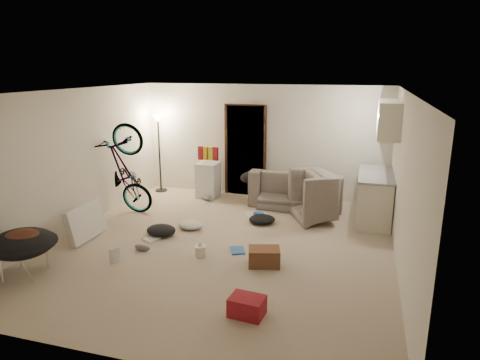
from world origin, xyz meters
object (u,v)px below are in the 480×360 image
(sofa, at_px, (297,193))
(drink_case_b, at_px, (247,306))
(floor_lamp, at_px, (159,137))
(armchair, at_px, (329,201))
(mini_fridge, at_px, (208,180))
(tv_box, at_px, (86,222))
(bicycle, at_px, (126,190))
(kitchen_counter, at_px, (374,198))
(juicer, at_px, (200,250))
(drink_case_a, at_px, (264,257))
(saucer_chair, at_px, (23,249))

(sofa, distance_m, drink_case_b, 4.33)
(floor_lamp, distance_m, armchair, 4.19)
(floor_lamp, xyz_separation_m, sofa, (3.27, -0.20, -1.03))
(sofa, xyz_separation_m, mini_fridge, (-2.03, 0.10, 0.11))
(tv_box, bearing_deg, armchair, 29.74)
(bicycle, xyz_separation_m, drink_case_b, (3.27, -2.84, -0.38))
(kitchen_counter, distance_m, mini_fridge, 3.63)
(bicycle, relative_size, drink_case_b, 4.65)
(floor_lamp, height_order, juicer, floor_lamp)
(armchair, relative_size, drink_case_a, 2.29)
(kitchen_counter, bearing_deg, bicycle, -167.72)
(armchair, height_order, drink_case_b, armchair)
(sofa, bearing_deg, mini_fridge, -2.61)
(kitchen_counter, relative_size, sofa, 0.78)
(armchair, height_order, juicer, armchair)
(kitchen_counter, height_order, drink_case_b, kitchen_counter)
(sofa, bearing_deg, juicer, 71.03)
(tv_box, height_order, drink_case_a, tv_box)
(drink_case_b, bearing_deg, sofa, 97.46)
(kitchen_counter, height_order, mini_fridge, kitchen_counter)
(bicycle, xyz_separation_m, mini_fridge, (1.14, 1.58, -0.10))
(tv_box, bearing_deg, kitchen_counter, 26.61)
(armchair, xyz_separation_m, tv_box, (-3.90, -2.23, -0.05))
(floor_lamp, relative_size, kitchen_counter, 1.21)
(sofa, relative_size, drink_case_b, 4.76)
(drink_case_b, bearing_deg, mini_fridge, 121.83)
(floor_lamp, xyz_separation_m, drink_case_b, (3.37, -4.52, -1.19))
(armchair, distance_m, drink_case_b, 3.79)
(saucer_chair, relative_size, juicer, 3.84)
(tv_box, bearing_deg, mini_fridge, 68.72)
(drink_case_a, bearing_deg, floor_lamp, 121.23)
(bicycle, bearing_deg, sofa, -65.89)
(sofa, bearing_deg, drink_case_b, 91.60)
(kitchen_counter, relative_size, juicer, 6.14)
(saucer_chair, bearing_deg, tv_box, 90.00)
(sofa, xyz_separation_m, drink_case_b, (0.11, -4.32, -0.16))
(floor_lamp, xyz_separation_m, bicycle, (0.10, -1.68, -0.81))
(kitchen_counter, bearing_deg, mini_fridge, 171.30)
(sofa, relative_size, mini_fridge, 2.47)
(mini_fridge, height_order, drink_case_a, mini_fridge)
(armchair, bearing_deg, juicer, 116.59)
(sofa, distance_m, drink_case_a, 2.97)
(sofa, height_order, juicer, sofa)
(mini_fridge, relative_size, saucer_chair, 0.83)
(mini_fridge, distance_m, juicer, 3.22)
(bicycle, distance_m, drink_case_a, 3.51)
(drink_case_b, bearing_deg, saucer_chair, -175.57)
(armchair, bearing_deg, tv_box, 93.00)
(tv_box, bearing_deg, floor_lamp, 91.93)
(bicycle, distance_m, mini_fridge, 1.95)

